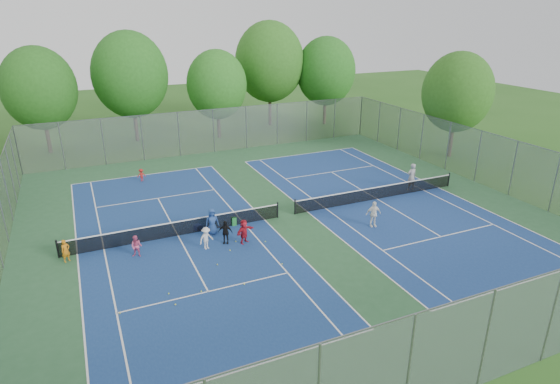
{
  "coord_description": "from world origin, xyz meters",
  "views": [
    {
      "loc": [
        -11.56,
        -24.9,
        12.35
      ],
      "look_at": [
        0.0,
        1.0,
        1.3
      ],
      "focal_mm": 30.0,
      "sensor_mm": 36.0,
      "label": 1
    }
  ],
  "objects_px": {
    "instructor": "(411,177)",
    "net_right": "(378,193)",
    "net_left": "(177,229)",
    "ball_crate": "(198,227)",
    "ball_hopper": "(234,221)"
  },
  "relations": [
    {
      "from": "instructor",
      "to": "net_right",
      "type": "bearing_deg",
      "value": 9.87
    },
    {
      "from": "net_left",
      "to": "net_right",
      "type": "height_order",
      "value": "same"
    },
    {
      "from": "net_left",
      "to": "net_right",
      "type": "bearing_deg",
      "value": 0.0
    },
    {
      "from": "ball_crate",
      "to": "instructor",
      "type": "height_order",
      "value": "instructor"
    },
    {
      "from": "net_left",
      "to": "instructor",
      "type": "height_order",
      "value": "instructor"
    },
    {
      "from": "ball_hopper",
      "to": "ball_crate",
      "type": "bearing_deg",
      "value": 172.01
    },
    {
      "from": "net_left",
      "to": "ball_crate",
      "type": "xyz_separation_m",
      "value": [
        1.29,
        0.35,
        -0.3
      ]
    },
    {
      "from": "net_right",
      "to": "ball_hopper",
      "type": "relative_size",
      "value": 23.97
    },
    {
      "from": "ball_crate",
      "to": "net_right",
      "type": "bearing_deg",
      "value": -1.57
    },
    {
      "from": "net_left",
      "to": "ball_crate",
      "type": "distance_m",
      "value": 1.37
    },
    {
      "from": "ball_crate",
      "to": "ball_hopper",
      "type": "distance_m",
      "value": 2.2
    },
    {
      "from": "net_left",
      "to": "instructor",
      "type": "xyz_separation_m",
      "value": [
        17.3,
        0.53,
        0.56
      ]
    },
    {
      "from": "ball_crate",
      "to": "ball_hopper",
      "type": "xyz_separation_m",
      "value": [
        2.17,
        -0.3,
        0.11
      ]
    },
    {
      "from": "instructor",
      "to": "ball_crate",
      "type": "bearing_deg",
      "value": 1.32
    },
    {
      "from": "net_left",
      "to": "ball_crate",
      "type": "relative_size",
      "value": 35.02
    }
  ]
}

